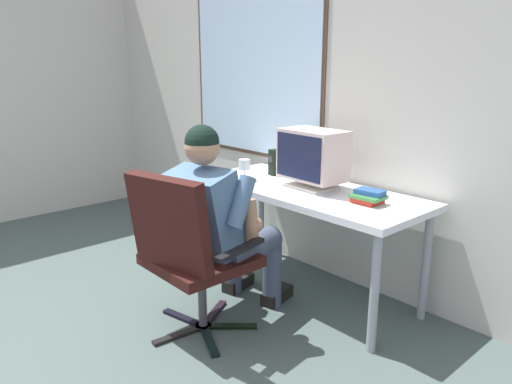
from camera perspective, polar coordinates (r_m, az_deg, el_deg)
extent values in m
cube|color=beige|center=(3.42, 8.65, 11.68)|extent=(5.71, 0.06, 2.62)
cube|color=#4C3828|center=(3.90, -0.18, 14.04)|extent=(1.45, 0.01, 1.32)
cube|color=silver|center=(3.89, -0.23, 14.04)|extent=(1.39, 0.02, 1.26)
cylinder|color=gray|center=(3.57, -5.57, -4.05)|extent=(0.05, 0.05, 0.68)
cylinder|color=gray|center=(2.64, 13.81, -11.55)|extent=(0.05, 0.05, 0.68)
cylinder|color=gray|center=(3.88, 0.61, -2.39)|extent=(0.05, 0.05, 0.68)
cylinder|color=gray|center=(3.05, 19.42, -8.25)|extent=(0.05, 0.05, 0.68)
cube|color=white|center=(3.12, 6.06, 0.07)|extent=(1.57, 0.65, 0.04)
cube|color=black|center=(3.04, -8.54, -14.54)|extent=(0.32, 0.11, 0.02)
cube|color=black|center=(2.88, -9.09, -16.34)|extent=(0.08, 0.32, 0.02)
cube|color=black|center=(2.81, -5.57, -17.07)|extent=(0.31, 0.17, 0.02)
cube|color=black|center=(2.93, -3.08, -15.57)|extent=(0.24, 0.26, 0.02)
cube|color=black|center=(3.07, -5.03, -14.11)|extent=(0.20, 0.29, 0.02)
cylinder|color=black|center=(2.94, -6.26, -15.50)|extent=(0.10, 0.10, 0.02)
cylinder|color=#3F3F44|center=(2.85, -6.38, -11.96)|extent=(0.05, 0.05, 0.39)
cube|color=black|center=(2.76, -6.51, -7.99)|extent=(0.52, 0.52, 0.06)
cube|color=black|center=(2.50, -10.27, -3.71)|extent=(0.51, 0.23, 0.50)
cube|color=black|center=(2.54, -1.85, -6.79)|extent=(0.12, 0.37, 0.02)
cube|color=black|center=(2.90, -10.73, -4.25)|extent=(0.12, 0.37, 0.02)
cylinder|color=#404B61|center=(2.82, -0.57, -6.64)|extent=(0.24, 0.46, 0.15)
cylinder|color=#404B61|center=(3.08, 1.92, -9.38)|extent=(0.12, 0.12, 0.46)
cube|color=black|center=(3.21, 2.51, -12.09)|extent=(0.15, 0.26, 0.08)
cylinder|color=#404B61|center=(3.01, -5.49, -5.29)|extent=(0.24, 0.46, 0.15)
cylinder|color=#404B61|center=(3.25, -2.80, -8.00)|extent=(0.12, 0.12, 0.46)
cube|color=black|center=(3.37, -2.11, -10.64)|extent=(0.15, 0.26, 0.08)
cube|color=#49698C|center=(2.68, -6.16, -2.49)|extent=(0.44, 0.39, 0.52)
sphere|color=#A87E5E|center=(2.59, -6.38, 5.24)|extent=(0.19, 0.19, 0.19)
sphere|color=black|center=(2.59, -6.40, 5.90)|extent=(0.19, 0.19, 0.19)
cylinder|color=#49698C|center=(2.55, -1.79, -1.20)|extent=(0.13, 0.22, 0.29)
cylinder|color=#A87E5E|center=(2.66, -0.59, -3.62)|extent=(0.10, 0.12, 0.27)
sphere|color=#A87E5E|center=(2.70, -0.09, -3.93)|extent=(0.09, 0.09, 0.09)
cylinder|color=#49698C|center=(2.84, -8.84, 0.27)|extent=(0.13, 0.20, 0.29)
cylinder|color=#A87E5E|center=(2.94, -6.88, -0.05)|extent=(0.12, 0.21, 0.26)
sphere|color=#A87E5E|center=(2.99, -5.74, 1.52)|extent=(0.09, 0.09, 0.09)
cube|color=beige|center=(3.13, 6.64, 0.67)|extent=(0.30, 0.24, 0.02)
cylinder|color=beige|center=(3.12, 6.66, 1.20)|extent=(0.04, 0.04, 0.04)
cube|color=beige|center=(3.08, 6.76, 4.42)|extent=(0.43, 0.28, 0.32)
cube|color=#191E38|center=(2.99, 5.00, 4.14)|extent=(0.38, 0.03, 0.28)
cylinder|color=silver|center=(3.31, -1.36, 1.44)|extent=(0.06, 0.06, 0.00)
cylinder|color=silver|center=(3.30, -1.36, 2.08)|extent=(0.01, 0.01, 0.07)
cylinder|color=silver|center=(3.28, -1.37, 3.28)|extent=(0.08, 0.08, 0.07)
cylinder|color=maroon|center=(3.29, -1.37, 2.89)|extent=(0.07, 0.07, 0.02)
cube|color=black|center=(3.45, 2.28, 3.53)|extent=(0.07, 0.09, 0.18)
cylinder|color=#333338|center=(3.42, 1.72, 3.91)|extent=(0.05, 0.01, 0.05)
cube|color=red|center=(2.84, 13.00, -0.94)|extent=(0.15, 0.13, 0.03)
cube|color=#3A7C3B|center=(2.82, 13.14, -0.53)|extent=(0.18, 0.14, 0.02)
cube|color=#255097|center=(2.82, 13.32, 0.00)|extent=(0.17, 0.11, 0.03)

